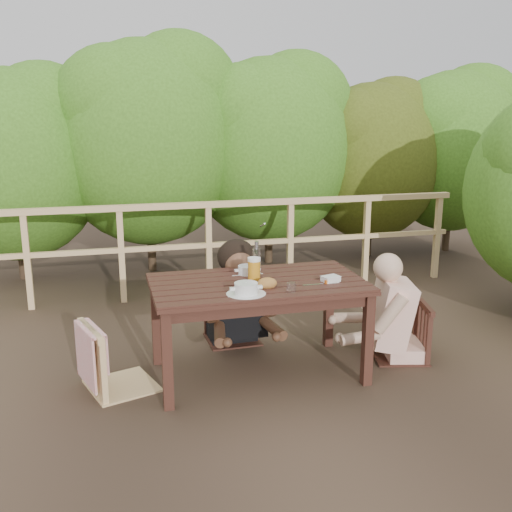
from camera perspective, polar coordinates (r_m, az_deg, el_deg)
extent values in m
plane|color=#453325|center=(4.53, 0.16, -11.26)|extent=(60.00, 60.00, 0.00)
cube|color=#331A13|center=(4.39, 0.17, -7.06)|extent=(1.54, 0.86, 0.71)
cube|color=tan|center=(4.25, -13.15, -6.56)|extent=(0.58, 0.58, 0.93)
cube|color=#331A13|center=(5.00, -2.34, -3.47)|extent=(0.45, 0.45, 0.87)
cube|color=#331A13|center=(4.80, 13.91, -4.75)|extent=(0.51, 0.51, 0.85)
cube|color=tan|center=(6.22, -4.59, 0.66)|extent=(5.60, 0.10, 1.01)
cylinder|color=white|center=(3.98, -0.97, -3.23)|extent=(0.27, 0.27, 0.09)
cylinder|color=silver|center=(4.44, -0.83, -1.44)|extent=(0.24, 0.24, 0.08)
ellipsoid|color=olive|center=(4.12, 1.08, -2.67)|extent=(0.14, 0.11, 0.08)
cylinder|color=gold|center=(4.28, -0.19, -1.35)|extent=(0.09, 0.09, 0.18)
cylinder|color=silver|center=(4.40, 0.06, -0.30)|extent=(0.07, 0.07, 0.27)
cylinder|color=silver|center=(4.03, 3.44, -3.13)|extent=(0.07, 0.07, 0.08)
cube|color=silver|center=(4.29, 7.23, -2.29)|extent=(0.15, 0.12, 0.05)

